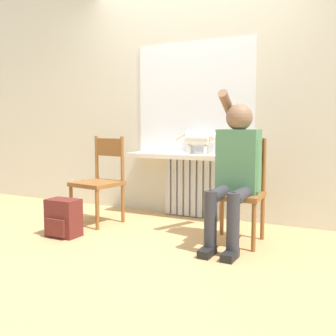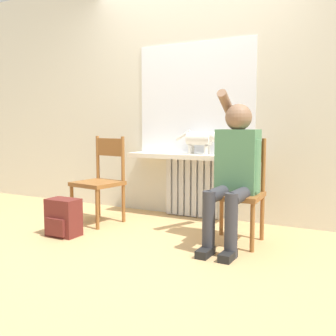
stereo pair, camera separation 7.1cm
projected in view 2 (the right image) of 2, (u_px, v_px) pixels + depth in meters
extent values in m
plane|color=tan|center=(135.00, 244.00, 3.29)|extent=(12.00, 12.00, 0.00)
cube|color=beige|center=(196.00, 92.00, 4.22)|extent=(7.00, 0.06, 2.70)
cube|color=silver|center=(193.00, 187.00, 4.27)|extent=(0.62, 0.05, 0.64)
cube|color=silver|center=(169.00, 186.00, 4.36)|extent=(0.05, 0.03, 0.62)
cube|color=silver|center=(175.00, 187.00, 4.32)|extent=(0.05, 0.03, 0.62)
cube|color=silver|center=(182.00, 187.00, 4.29)|extent=(0.05, 0.03, 0.62)
cube|color=silver|center=(188.00, 188.00, 4.25)|extent=(0.05, 0.03, 0.62)
cube|color=silver|center=(195.00, 188.00, 4.22)|extent=(0.05, 0.03, 0.62)
cube|color=silver|center=(201.00, 189.00, 4.18)|extent=(0.05, 0.03, 0.62)
cube|color=silver|center=(208.00, 189.00, 4.14)|extent=(0.05, 0.03, 0.62)
cube|color=silver|center=(215.00, 190.00, 4.11)|extent=(0.05, 0.03, 0.62)
cube|color=white|center=(189.00, 156.00, 4.15)|extent=(1.39, 0.28, 0.05)
cube|color=white|center=(195.00, 98.00, 4.20)|extent=(1.33, 0.01, 1.18)
cube|color=brown|center=(98.00, 183.00, 3.97)|extent=(0.47, 0.47, 0.04)
cylinder|color=brown|center=(72.00, 205.00, 3.96)|extent=(0.04, 0.04, 0.39)
cylinder|color=brown|center=(97.00, 209.00, 3.74)|extent=(0.04, 0.04, 0.39)
cylinder|color=brown|center=(99.00, 200.00, 4.25)|extent=(0.04, 0.04, 0.39)
cylinder|color=brown|center=(123.00, 203.00, 4.04)|extent=(0.04, 0.04, 0.39)
cylinder|color=brown|center=(98.00, 157.00, 4.20)|extent=(0.04, 0.04, 0.46)
cylinder|color=brown|center=(123.00, 159.00, 3.99)|extent=(0.04, 0.04, 0.46)
cube|color=brown|center=(110.00, 147.00, 4.08)|extent=(0.37, 0.08, 0.18)
cube|color=brown|center=(236.00, 195.00, 3.29)|extent=(0.44, 0.44, 0.04)
cylinder|color=brown|center=(208.00, 223.00, 3.22)|extent=(0.04, 0.04, 0.39)
cylinder|color=brown|center=(252.00, 228.00, 3.07)|extent=(0.04, 0.04, 0.39)
cylinder|color=brown|center=(221.00, 214.00, 3.55)|extent=(0.04, 0.04, 0.39)
cylinder|color=brown|center=(262.00, 218.00, 3.40)|extent=(0.04, 0.04, 0.39)
cylinder|color=brown|center=(222.00, 163.00, 3.50)|extent=(0.04, 0.04, 0.46)
cylinder|color=brown|center=(263.00, 165.00, 3.35)|extent=(0.04, 0.04, 0.46)
cube|color=brown|center=(243.00, 151.00, 3.41)|extent=(0.38, 0.04, 0.18)
cylinder|color=#333338|center=(218.00, 194.00, 3.17)|extent=(0.11, 0.40, 0.11)
cylinder|color=#333338|center=(240.00, 195.00, 3.08)|extent=(0.11, 0.40, 0.11)
cylinder|color=#333338|center=(209.00, 223.00, 3.01)|extent=(0.10, 0.10, 0.49)
cylinder|color=#333338|center=(231.00, 226.00, 2.93)|extent=(0.10, 0.10, 0.49)
cube|color=black|center=(205.00, 252.00, 2.98)|extent=(0.09, 0.20, 0.06)
cube|color=black|center=(228.00, 256.00, 2.90)|extent=(0.09, 0.20, 0.06)
cube|color=#4C7F56|center=(238.00, 161.00, 3.27)|extent=(0.34, 0.20, 0.53)
sphere|color=#846047|center=(238.00, 117.00, 3.23)|extent=(0.22, 0.22, 0.22)
cylinder|color=#846047|center=(230.00, 113.00, 3.41)|extent=(0.08, 0.50, 0.38)
cylinder|color=#4C7F56|center=(254.00, 166.00, 3.17)|extent=(0.08, 0.08, 0.42)
cylinder|color=silver|center=(199.00, 139.00, 4.11)|extent=(0.26, 0.14, 0.14)
sphere|color=silver|center=(213.00, 137.00, 4.03)|extent=(0.10, 0.10, 0.10)
cone|color=silver|center=(213.00, 133.00, 4.00)|extent=(0.04, 0.04, 0.04)
cone|color=silver|center=(214.00, 133.00, 4.05)|extent=(0.04, 0.04, 0.04)
cylinder|color=silver|center=(206.00, 150.00, 4.05)|extent=(0.04, 0.04, 0.09)
cylinder|color=silver|center=(208.00, 150.00, 4.11)|extent=(0.04, 0.04, 0.09)
cylinder|color=silver|center=(190.00, 150.00, 4.13)|extent=(0.04, 0.04, 0.09)
cylinder|color=silver|center=(193.00, 149.00, 4.19)|extent=(0.04, 0.04, 0.09)
cylinder|color=silver|center=(183.00, 135.00, 4.19)|extent=(0.17, 0.03, 0.12)
cube|color=maroon|center=(64.00, 217.00, 3.53)|extent=(0.29, 0.19, 0.34)
cube|color=maroon|center=(55.00, 227.00, 3.44)|extent=(0.20, 0.03, 0.15)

